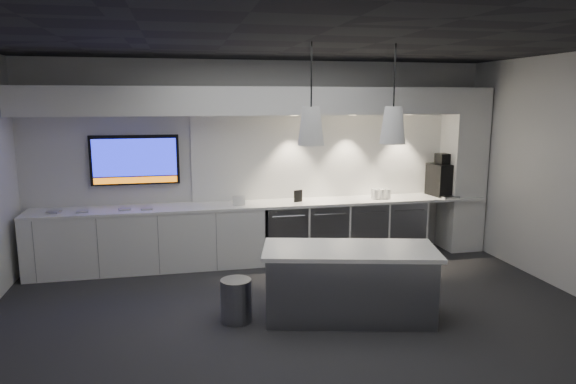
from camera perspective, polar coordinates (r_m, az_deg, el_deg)
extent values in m
plane|color=#28282B|center=(5.91, 1.57, -13.98)|extent=(7.00, 7.00, 0.00)
plane|color=black|center=(5.42, 1.73, 16.36)|extent=(7.00, 7.00, 0.00)
plane|color=silver|center=(7.89, -2.68, 3.52)|extent=(7.00, 0.00, 7.00)
plane|color=silver|center=(3.15, 12.56, -7.04)|extent=(7.00, 0.00, 7.00)
cube|color=white|center=(7.67, -2.24, -1.36)|extent=(6.80, 0.65, 0.04)
cube|color=white|center=(7.68, -15.23, -5.15)|extent=(3.30, 0.63, 0.86)
cube|color=gray|center=(7.82, -0.40, -4.55)|extent=(0.60, 0.61, 0.85)
cube|color=gray|center=(7.97, 4.05, -4.30)|extent=(0.60, 0.61, 0.85)
cube|color=gray|center=(8.16, 8.31, -4.03)|extent=(0.60, 0.61, 0.85)
cube|color=gray|center=(8.40, 12.35, -3.75)|extent=(0.60, 0.61, 0.85)
cube|color=white|center=(8.15, 5.72, 4.05)|extent=(4.60, 0.03, 1.30)
cube|color=white|center=(7.54, -2.35, 10.07)|extent=(6.90, 0.60, 0.40)
cube|color=white|center=(8.75, 18.85, 2.33)|extent=(0.55, 0.55, 2.60)
cube|color=black|center=(7.75, -16.63, 3.43)|extent=(1.25, 0.06, 0.72)
cube|color=#141ABF|center=(7.71, -16.66, 3.70)|extent=(1.17, 0.00, 0.54)
cube|color=orange|center=(7.76, -16.54, 1.27)|extent=(1.17, 0.00, 0.09)
cube|color=gray|center=(5.86, 6.81, -10.22)|extent=(1.94, 1.13, 0.76)
cube|color=white|center=(5.73, 6.89, -6.42)|extent=(2.05, 1.24, 0.05)
cylinder|color=gray|center=(5.80, -5.77, -11.90)|extent=(0.38, 0.38, 0.48)
cube|color=black|center=(8.60, 16.77, 1.33)|extent=(0.42, 0.46, 0.51)
cube|color=black|center=(8.56, 16.89, 3.56)|extent=(0.23, 0.23, 0.17)
cube|color=gray|center=(8.44, 17.43, -0.51)|extent=(0.30, 0.23, 0.03)
cube|color=black|center=(7.72, 1.13, -0.45)|extent=(0.14, 0.07, 0.18)
cube|color=white|center=(7.50, -5.48, -0.96)|extent=(0.18, 0.02, 0.14)
cube|color=#A3A3A3|center=(7.68, -24.59, -2.04)|extent=(0.19, 0.19, 0.02)
cube|color=#A3A3A3|center=(7.59, -21.88, -1.98)|extent=(0.18, 0.18, 0.02)
cube|color=#A3A3A3|center=(7.54, -17.70, -1.80)|extent=(0.19, 0.19, 0.02)
cube|color=#A3A3A3|center=(7.48, -15.43, -1.77)|extent=(0.17, 0.17, 0.02)
cone|color=white|center=(5.37, 2.57, 7.32)|extent=(0.28, 0.28, 0.40)
cylinder|color=black|center=(5.37, 2.62, 13.18)|extent=(0.02, 0.02, 0.70)
cone|color=white|center=(5.66, 11.58, 7.28)|extent=(0.28, 0.28, 0.40)
cylinder|color=black|center=(5.66, 11.79, 12.82)|extent=(0.02, 0.02, 0.70)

